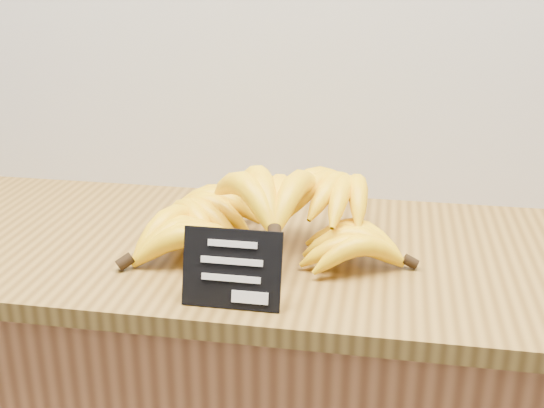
# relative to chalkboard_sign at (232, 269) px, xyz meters

# --- Properties ---
(counter_top) EXTENTS (1.50, 0.54, 0.03)m
(counter_top) POSITION_rel_chalkboard_sign_xyz_m (0.03, 0.22, -0.07)
(counter_top) COLOR olive
(counter_top) RESTS_ON counter
(chalkboard_sign) EXTENTS (0.14, 0.04, 0.11)m
(chalkboard_sign) POSITION_rel_chalkboard_sign_xyz_m (0.00, 0.00, 0.00)
(chalkboard_sign) COLOR black
(chalkboard_sign) RESTS_ON counter_top
(banana_pile) EXTENTS (0.48, 0.33, 0.13)m
(banana_pile) POSITION_rel_chalkboard_sign_xyz_m (0.00, 0.20, 0.01)
(banana_pile) COLOR yellow
(banana_pile) RESTS_ON counter_top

